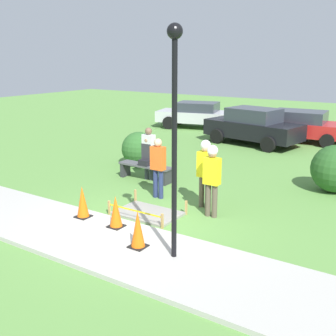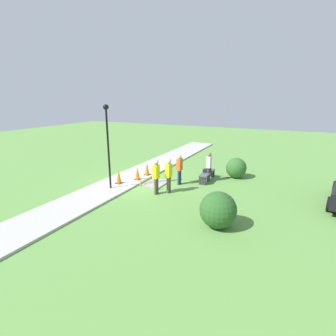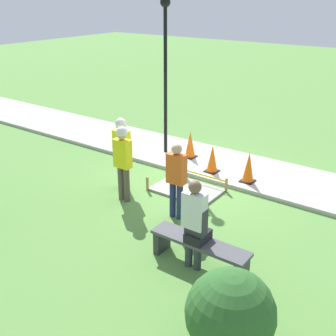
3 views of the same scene
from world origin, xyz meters
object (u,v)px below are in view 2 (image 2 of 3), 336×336
traffic_cone_near_patch (147,169)px  worker_supervisor (169,172)px  worker_assistant (156,173)px  lamppost_near (108,135)px  traffic_cone_sidewalk_edge (119,177)px  traffic_cone_far_patch (138,173)px  bystander_in_orange_shirt (179,168)px  bystander_in_gray_shirt (209,165)px  person_seated_on_bench (208,167)px  park_bench (207,175)px

traffic_cone_near_patch → worker_supervisor: size_ratio=0.43×
worker_assistant → lamppost_near: (0.50, -2.49, 1.81)m
traffic_cone_near_patch → traffic_cone_sidewalk_edge: (2.12, -0.58, 0.00)m
traffic_cone_far_patch → bystander_in_orange_shirt: 2.54m
traffic_cone_far_patch → lamppost_near: (1.89, -0.50, 2.43)m
traffic_cone_far_patch → worker_assistant: (1.39, 1.99, 0.63)m
traffic_cone_far_patch → worker_assistant: worker_assistant is taller
traffic_cone_near_patch → traffic_cone_far_patch: size_ratio=1.06×
worker_assistant → bystander_in_gray_shirt: size_ratio=1.07×
bystander_in_orange_shirt → bystander_in_gray_shirt: size_ratio=1.00×
bystander_in_orange_shirt → lamppost_near: size_ratio=0.39×
traffic_cone_near_patch → bystander_in_orange_shirt: (0.54, 2.42, 0.48)m
traffic_cone_near_patch → traffic_cone_far_patch: 1.06m
traffic_cone_near_patch → person_seated_on_bench: bearing=101.7°
traffic_cone_near_patch → traffic_cone_far_patch: bearing=-1.1°
traffic_cone_far_patch → person_seated_on_bench: (-1.82, 3.69, 0.40)m
traffic_cone_near_patch → worker_assistant: (2.45, 1.97, 0.61)m
traffic_cone_near_patch → person_seated_on_bench: size_ratio=0.87×
worker_assistant → lamppost_near: 3.11m
traffic_cone_near_patch → park_bench: bearing=102.5°
lamppost_near → worker_supervisor: bearing=107.8°
worker_supervisor → lamppost_near: (0.95, -2.97, 1.81)m
person_seated_on_bench → bystander_in_gray_shirt: (0.03, 0.05, 0.10)m
person_seated_on_bench → lamppost_near: 5.95m
person_seated_on_bench → bystander_in_gray_shirt: bearing=63.3°
traffic_cone_sidewalk_edge → bystander_in_gray_shirt: bearing=123.5°
traffic_cone_far_patch → bystander_in_orange_shirt: bystander_in_orange_shirt is taller
bystander_in_gray_shirt → person_seated_on_bench: bearing=-116.7°
traffic_cone_near_patch → bystander_in_orange_shirt: bystander_in_orange_shirt is taller
person_seated_on_bench → bystander_in_orange_shirt: size_ratio=0.52×
traffic_cone_far_patch → park_bench: 4.09m
traffic_cone_sidewalk_edge → person_seated_on_bench: 5.14m
worker_assistant → bystander_in_orange_shirt: (-1.91, 0.44, -0.13)m
worker_assistant → bystander_in_orange_shirt: 1.97m
traffic_cone_near_patch → park_bench: 3.71m
traffic_cone_far_patch → traffic_cone_sidewalk_edge: size_ratio=0.94×
traffic_cone_sidewalk_edge → bystander_in_gray_shirt: 5.18m
traffic_cone_sidewalk_edge → bystander_in_gray_shirt: (-2.85, 4.30, 0.48)m
traffic_cone_sidewalk_edge → person_seated_on_bench: person_seated_on_bench is taller
traffic_cone_sidewalk_edge → worker_assistant: bearing=82.6°
traffic_cone_sidewalk_edge → lamppost_near: 2.55m
park_bench → bystander_in_gray_shirt: bearing=56.6°
traffic_cone_near_patch → bystander_in_gray_shirt: bearing=101.1°
traffic_cone_near_patch → worker_assistant: 3.20m
worker_supervisor → lamppost_near: lamppost_near is taller
traffic_cone_sidewalk_edge → worker_supervisor: worker_supervisor is taller
traffic_cone_near_patch → traffic_cone_far_patch: (1.06, -0.02, -0.02)m
traffic_cone_sidewalk_edge → park_bench: (-2.92, 4.20, -0.12)m
park_bench → lamppost_near: 6.13m
traffic_cone_near_patch → worker_supervisor: bearing=50.9°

